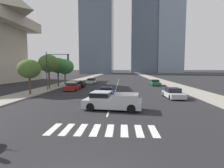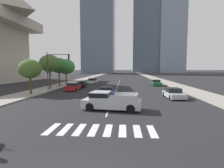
# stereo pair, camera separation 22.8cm
# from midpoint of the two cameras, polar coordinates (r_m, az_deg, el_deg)

# --- Properties ---
(sidewalk_east) EXTENTS (4.00, 260.00, 0.15)m
(sidewalk_east) POSITION_cam_midpoint_polar(r_m,az_deg,el_deg) (37.00, 21.93, -1.16)
(sidewalk_east) COLOR gray
(sidewalk_east) RESTS_ON ground
(sidewalk_west) EXTENTS (4.00, 260.00, 0.15)m
(sidewalk_west) POSITION_cam_midpoint_polar(r_m,az_deg,el_deg) (37.90, -17.85, -0.90)
(sidewalk_west) COLOR gray
(sidewalk_west) RESTS_ON ground
(crosswalk_near) EXTENTS (6.75, 2.25, 0.01)m
(crosswalk_near) POSITION_cam_midpoint_polar(r_m,az_deg,el_deg) (11.50, -2.98, -14.42)
(crosswalk_near) COLOR silver
(crosswalk_near) RESTS_ON ground
(lane_divider_center) EXTENTS (0.14, 50.00, 0.01)m
(lane_divider_center) POSITION_cam_midpoint_polar(r_m,az_deg,el_deg) (38.98, 2.00, -0.61)
(lane_divider_center) COLOR silver
(lane_divider_center) RESTS_ON ground
(pickup_truck) EXTENTS (5.57, 2.76, 1.67)m
(pickup_truck) POSITION_cam_midpoint_polar(r_m,az_deg,el_deg) (16.63, -0.54, -5.43)
(pickup_truck) COLOR #B7BABF
(pickup_truck) RESTS_ON ground
(sedan_silver_0) EXTENTS (2.04, 4.41, 1.29)m
(sedan_silver_0) POSITION_cam_midpoint_polar(r_m,az_deg,el_deg) (24.43, 19.32, -2.88)
(sedan_silver_0) COLOR #B7BABF
(sedan_silver_0) RESTS_ON ground
(sedan_blue_1) EXTENTS (2.28, 4.58, 1.25)m
(sedan_blue_1) POSITION_cam_midpoint_polar(r_m,az_deg,el_deg) (25.16, -1.46, -2.41)
(sedan_blue_1) COLOR navy
(sedan_blue_1) RESTS_ON ground
(sedan_green_2) EXTENTS (1.93, 4.78, 1.25)m
(sedan_green_2) POSITION_cam_midpoint_polar(r_m,az_deg,el_deg) (41.16, 14.04, 0.35)
(sedan_green_2) COLOR #1E6038
(sedan_green_2) RESTS_ON ground
(sedan_red_3) EXTENTS (1.85, 4.51, 1.37)m
(sedan_red_3) POSITION_cam_midpoint_polar(r_m,az_deg,el_deg) (31.90, -12.10, -0.85)
(sedan_red_3) COLOR maroon
(sedan_red_3) RESTS_ON ground
(sedan_black_4) EXTENTS (2.04, 4.31, 1.25)m
(sedan_black_4) POSITION_cam_midpoint_polar(r_m,az_deg,el_deg) (37.04, -9.78, -0.09)
(sedan_black_4) COLOR black
(sedan_black_4) RESTS_ON ground
(sedan_silver_5) EXTENTS (2.29, 4.86, 1.32)m
(sedan_silver_5) POSITION_cam_midpoint_polar(r_m,az_deg,el_deg) (45.27, -5.98, 0.92)
(sedan_silver_5) COLOR #B7BABF
(sedan_silver_5) RESTS_ON ground
(traffic_signal_far) EXTENTS (4.25, 0.28, 6.39)m
(traffic_signal_far) POSITION_cam_midpoint_polar(r_m,az_deg,el_deg) (31.65, -17.41, 5.98)
(traffic_signal_far) COLOR #333335
(traffic_signal_far) RESTS_ON sidewalk_west
(street_tree_nearest) EXTENTS (3.16, 3.16, 4.96)m
(street_tree_nearest) POSITION_cam_midpoint_polar(r_m,az_deg,el_deg) (27.92, -24.49, 4.40)
(street_tree_nearest) COLOR #4C3823
(street_tree_nearest) RESTS_ON sidewalk_west
(street_tree_second) EXTENTS (3.63, 3.63, 6.11)m
(street_tree_second) POSITION_cam_midpoint_polar(r_m,az_deg,el_deg) (34.04, -19.10, 6.21)
(street_tree_second) COLOR #4C3823
(street_tree_second) RESTS_ON sidewalk_west
(street_tree_third) EXTENTS (3.65, 3.65, 5.82)m
(street_tree_third) POSITION_cam_midpoint_polar(r_m,az_deg,el_deg) (38.27, -16.41, 5.68)
(street_tree_third) COLOR #4C3823
(street_tree_third) RESTS_ON sidewalk_west
(street_tree_fourth) EXTENTS (4.06, 4.06, 5.78)m
(street_tree_fourth) POSITION_cam_midpoint_polar(r_m,az_deg,el_deg) (42.39, -14.34, 5.36)
(street_tree_fourth) COLOR #4C3823
(street_tree_fourth) RESTS_ON sidewalk_west
(office_tower_left_skyline) EXTENTS (22.33, 26.03, 89.04)m
(office_tower_left_skyline) POSITION_cam_midpoint_polar(r_m,az_deg,el_deg) (141.18, -4.05, 21.55)
(office_tower_left_skyline) COLOR slate
(office_tower_left_skyline) RESTS_ON ground
(office_tower_right_skyline) EXTENTS (21.47, 29.11, 107.45)m
(office_tower_right_skyline) POSITION_cam_midpoint_polar(r_m,az_deg,el_deg) (177.84, 18.12, 20.91)
(office_tower_right_skyline) COLOR #8C9EB2
(office_tower_right_skyline) RESTS_ON ground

